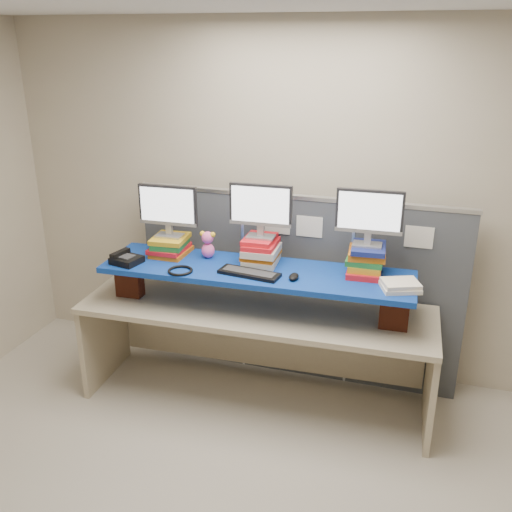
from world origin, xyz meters
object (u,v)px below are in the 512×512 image
(blue_board, at_px, (256,272))
(keyboard, at_px, (249,273))
(monitor_left, at_px, (168,208))
(monitor_right, at_px, (369,214))
(desk_phone, at_px, (126,259))
(desk, at_px, (256,327))
(monitor_center, at_px, (261,208))

(blue_board, bearing_deg, keyboard, -98.68)
(blue_board, bearing_deg, monitor_left, 170.49)
(blue_board, relative_size, monitor_right, 4.93)
(keyboard, distance_m, desk_phone, 0.93)
(desk, bearing_deg, desk_phone, -171.79)
(monitor_center, xyz_separation_m, keyboard, (-0.01, -0.23, -0.41))
(monitor_center, bearing_deg, keyboard, -94.64)
(desk_phone, bearing_deg, desk, 22.32)
(blue_board, xyz_separation_m, desk_phone, (-0.94, -0.17, 0.05))
(keyboard, bearing_deg, desk_phone, -169.16)
(monitor_center, distance_m, monitor_right, 0.76)
(monitor_left, distance_m, monitor_center, 0.71)
(desk_phone, bearing_deg, blue_board, 22.32)
(keyboard, height_order, desk_phone, desk_phone)
(monitor_right, distance_m, desk_phone, 1.77)
(monitor_center, bearing_deg, blue_board, -90.71)
(monitor_center, bearing_deg, monitor_right, -0.00)
(monitor_center, height_order, monitor_right, monitor_right)
(desk, xyz_separation_m, blue_board, (0.00, 0.00, 0.44))
(desk, bearing_deg, monitor_center, 89.29)
(monitor_left, bearing_deg, monitor_right, -0.00)
(blue_board, height_order, desk_phone, desk_phone)
(monitor_right, relative_size, keyboard, 1.01)
(monitor_right, xyz_separation_m, keyboard, (-0.76, -0.26, -0.42))
(monitor_center, xyz_separation_m, desk_phone, (-0.94, -0.29, -0.39))
(keyboard, bearing_deg, blue_board, 90.77)
(desk, xyz_separation_m, monitor_center, (-0.00, 0.12, 0.88))
(monitor_center, relative_size, keyboard, 1.01)
(desk, bearing_deg, keyboard, -98.68)
(monitor_center, height_order, keyboard, monitor_center)
(desk, relative_size, monitor_right, 5.80)
(blue_board, height_order, monitor_left, monitor_left)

